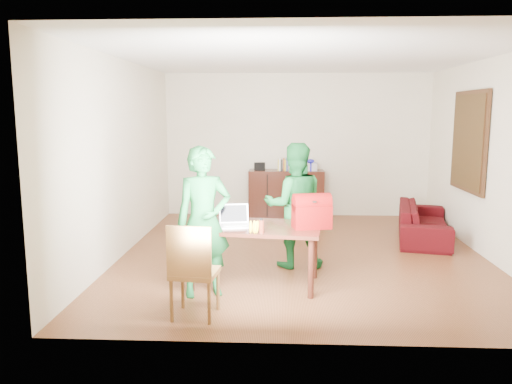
# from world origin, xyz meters

# --- Properties ---
(room) EXTENTS (5.20, 5.70, 2.90)m
(room) POSITION_xyz_m (0.01, 0.13, 1.31)
(room) COLOR #4B2712
(room) RESTS_ON ground
(table) EXTENTS (1.58, 1.01, 0.70)m
(table) POSITION_xyz_m (-0.60, -1.25, 0.61)
(table) COLOR black
(table) RESTS_ON ground
(chair) EXTENTS (0.47, 0.45, 0.94)m
(chair) POSITION_xyz_m (-1.13, -2.21, 0.27)
(chair) COLOR brown
(chair) RESTS_ON ground
(person_near) EXTENTS (0.69, 0.56, 1.63)m
(person_near) POSITION_xyz_m (-1.13, -1.61, 0.81)
(person_near) COLOR #135826
(person_near) RESTS_ON ground
(person_far) EXTENTS (0.83, 0.68, 1.60)m
(person_far) POSITION_xyz_m (-0.13, -0.53, 0.80)
(person_far) COLOR #156229
(person_far) RESTS_ON ground
(laptop) EXTENTS (0.37, 0.29, 0.24)m
(laptop) POSITION_xyz_m (-0.82, -1.32, 0.74)
(laptop) COLOR white
(laptop) RESTS_ON table
(bananas) EXTENTS (0.16, 0.13, 0.05)m
(bananas) POSITION_xyz_m (-0.59, -1.62, 0.72)
(bananas) COLOR gold
(bananas) RESTS_ON table
(bottle) EXTENTS (0.07, 0.07, 0.16)m
(bottle) POSITION_xyz_m (-0.51, -1.61, 0.78)
(bottle) COLOR #5F2315
(bottle) RESTS_ON table
(red_bag) EXTENTS (0.45, 0.31, 0.30)m
(red_bag) POSITION_xyz_m (0.04, -1.33, 0.85)
(red_bag) COLOR #700907
(red_bag) RESTS_ON table
(sofa) EXTENTS (1.12, 1.98, 0.54)m
(sofa) POSITION_xyz_m (1.95, 0.99, 0.27)
(sofa) COLOR #3E080F
(sofa) RESTS_ON ground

